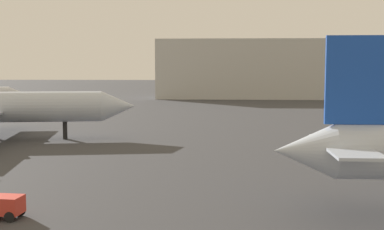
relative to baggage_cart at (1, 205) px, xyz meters
The scene contains 2 objects.
baggage_cart is the anchor object (origin of this frame).
terminal_building 115.29m from the baggage_cart, 76.38° to the left, with size 62.87×19.05×15.47m, color #B7B7B2.
Camera 1 is at (3.78, -7.93, 8.62)m, focal length 47.74 mm.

